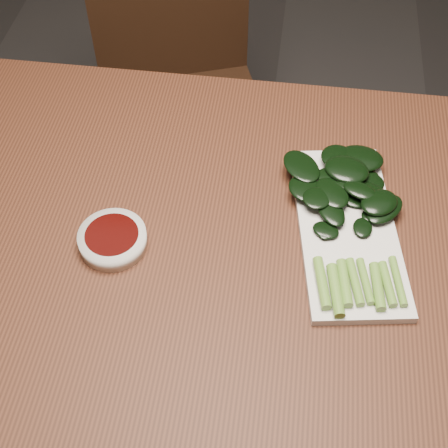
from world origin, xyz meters
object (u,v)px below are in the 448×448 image
at_px(sauce_bowl, 113,239).
at_px(gai_lan, 351,198).
at_px(table, 236,276).
at_px(chair_far, 181,87).
at_px(serving_plate, 347,229).

height_order(sauce_bowl, gai_lan, gai_lan).
bearing_deg(table, chair_far, 108.01).
distance_m(chair_far, gai_lan, 0.75).
bearing_deg(chair_far, sauce_bowl, -107.33).
xyz_separation_m(table, sauce_bowl, (-0.19, -0.02, 0.09)).
bearing_deg(serving_plate, sauce_bowl, -168.36).
xyz_separation_m(table, serving_plate, (0.16, 0.06, 0.08)).
bearing_deg(table, sauce_bowl, -175.35).
relative_size(chair_far, gai_lan, 2.64).
distance_m(sauce_bowl, serving_plate, 0.36).
relative_size(chair_far, serving_plate, 2.59).
bearing_deg(sauce_bowl, gai_lan, 18.61).
bearing_deg(table, gai_lan, 31.89).
distance_m(table, gai_lan, 0.22).
bearing_deg(gai_lan, sauce_bowl, -161.39).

